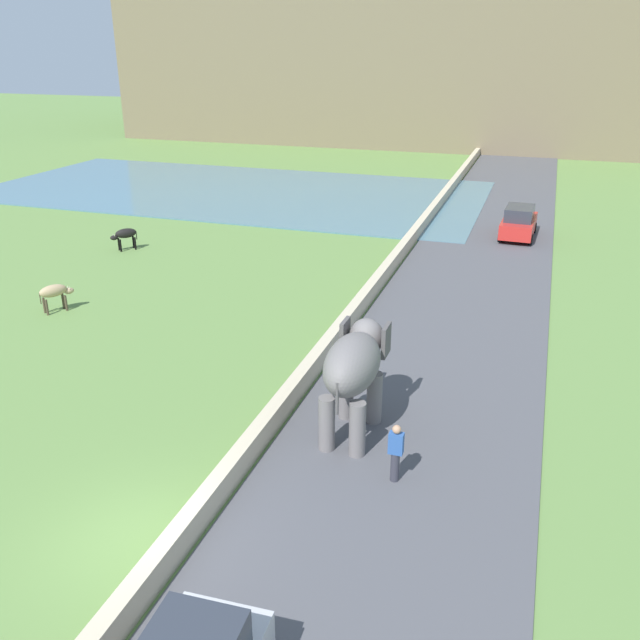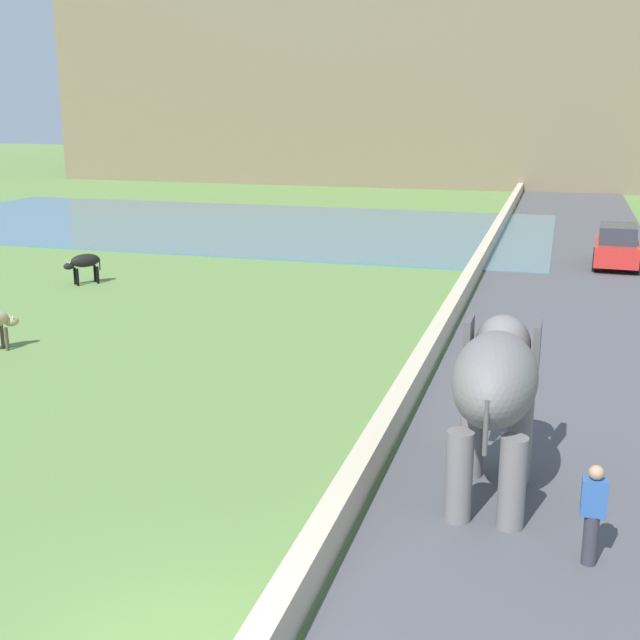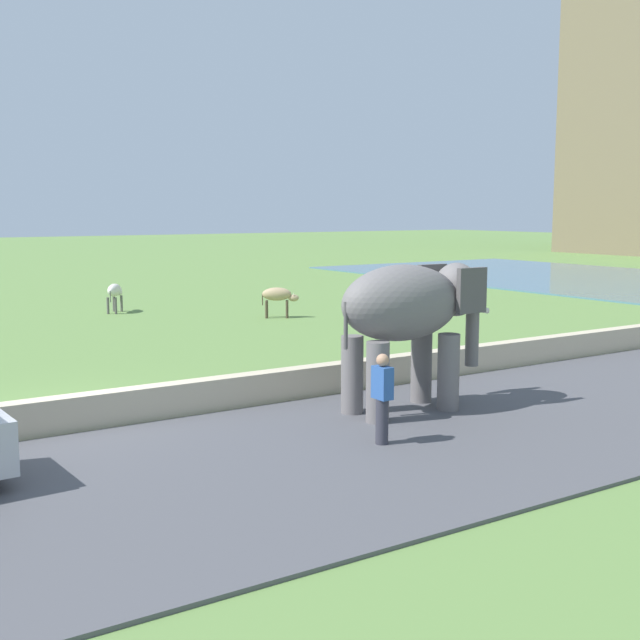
{
  "view_description": "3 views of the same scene",
  "coord_description": "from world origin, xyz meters",
  "px_view_note": "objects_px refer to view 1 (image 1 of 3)",
  "views": [
    {
      "loc": [
        7.71,
        -10.04,
        10.18
      ],
      "look_at": [
        1.29,
        9.22,
        1.77
      ],
      "focal_mm": 37.97,
      "sensor_mm": 36.0,
      "label": 1
    },
    {
      "loc": [
        4.28,
        -7.84,
        6.69
      ],
      "look_at": [
        -0.93,
        10.14,
        1.76
      ],
      "focal_mm": 46.83,
      "sensor_mm": 36.0,
      "label": 2
    },
    {
      "loc": [
        15.74,
        -4.37,
        4.04
      ],
      "look_at": [
        -1.66,
        6.92,
        1.21
      ],
      "focal_mm": 45.39,
      "sensor_mm": 36.0,
      "label": 3
    }
  ],
  "objects_px": {
    "person_beside_elephant": "(396,452)",
    "car_red": "(519,222)",
    "elephant": "(355,367)",
    "cow_tan": "(55,292)",
    "cow_black": "(125,235)"
  },
  "relations": [
    {
      "from": "elephant",
      "to": "person_beside_elephant",
      "type": "xyz_separation_m",
      "value": [
        1.61,
        -1.91,
        -1.16
      ]
    },
    {
      "from": "car_red",
      "to": "cow_tan",
      "type": "height_order",
      "value": "car_red"
    },
    {
      "from": "person_beside_elephant",
      "to": "car_red",
      "type": "xyz_separation_m",
      "value": [
        1.54,
        24.26,
        0.03
      ]
    },
    {
      "from": "elephant",
      "to": "car_red",
      "type": "xyz_separation_m",
      "value": [
        3.15,
        22.35,
        -1.14
      ]
    },
    {
      "from": "cow_tan",
      "to": "cow_black",
      "type": "relative_size",
      "value": 1.06
    },
    {
      "from": "person_beside_elephant",
      "to": "cow_black",
      "type": "distance_m",
      "value": 23.5
    },
    {
      "from": "car_red",
      "to": "cow_black",
      "type": "height_order",
      "value": "car_red"
    },
    {
      "from": "elephant",
      "to": "person_beside_elephant",
      "type": "distance_m",
      "value": 2.75
    },
    {
      "from": "car_red",
      "to": "cow_tan",
      "type": "xyz_separation_m",
      "value": [
        -17.05,
        -17.33,
        -0.06
      ]
    },
    {
      "from": "person_beside_elephant",
      "to": "cow_black",
      "type": "relative_size",
      "value": 1.28
    },
    {
      "from": "elephant",
      "to": "cow_tan",
      "type": "bearing_deg",
      "value": 160.15
    },
    {
      "from": "car_red",
      "to": "cow_black",
      "type": "xyz_separation_m",
      "value": [
        -19.33,
        -8.9,
        -0.06
      ]
    },
    {
      "from": "person_beside_elephant",
      "to": "car_red",
      "type": "bearing_deg",
      "value": 86.37
    },
    {
      "from": "elephant",
      "to": "cow_black",
      "type": "xyz_separation_m",
      "value": [
        -16.18,
        13.45,
        -1.2
      ]
    },
    {
      "from": "person_beside_elephant",
      "to": "cow_tan",
      "type": "bearing_deg",
      "value": 155.92
    }
  ]
}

